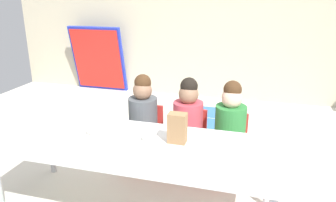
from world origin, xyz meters
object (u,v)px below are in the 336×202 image
Objects in this scene: seated_child_near_camera at (143,114)px; donut_powdered_on_plate at (94,130)px; paper_bag_brown at (177,128)px; paper_plate_near_edge at (95,133)px; donut_powdered_loose at (148,137)px; paper_plate_center_table at (145,134)px; seated_child_far_right at (230,123)px; folded_activity_table at (98,59)px; craft_table at (135,148)px; seated_child_middle_seat at (188,119)px.

seated_child_near_camera is 7.21× the size of donut_powdered_on_plate.
paper_bag_brown is 1.73× the size of donut_powdered_on_plate.
donut_powdered_loose is (0.43, 0.02, 0.01)m from paper_plate_near_edge.
paper_plate_center_table is (0.38, 0.09, 0.00)m from paper_plate_near_edge.
seated_child_far_right is at bearing 0.00° from seated_child_near_camera.
folded_activity_table is 3.23m from paper_plate_center_table.
folded_activity_table reaches higher than craft_table.
donut_powdered_on_plate is (-0.61, -0.55, 0.05)m from seated_child_middle_seat.
paper_bag_brown reaches higher than donut_powdered_loose.
seated_child_middle_seat reaches higher than paper_plate_center_table.
seated_child_middle_seat reaches higher than craft_table.
folded_activity_table is 6.04× the size of paper_plate_center_table.
folded_activity_table is at bearing 121.77° from craft_table.
seated_child_middle_seat is 1.00× the size of seated_child_far_right.
folded_activity_table is (-2.39, 2.23, -0.02)m from seated_child_far_right.
donut_powdered_on_plate is (-0.98, -0.55, 0.05)m from seated_child_far_right.
folded_activity_table is 8.53× the size of donut_powdered_on_plate.
seated_child_far_right reaches higher than paper_plate_near_edge.
seated_child_middle_seat is 5.10× the size of paper_plate_center_table.
folded_activity_table is (-2.02, 2.23, -0.02)m from seated_child_middle_seat.
seated_child_middle_seat is at bearing 93.66° from paper_bag_brown.
craft_table is at bearing -10.67° from donut_powdered_on_plate.
folded_activity_table reaches higher than seated_child_near_camera.
seated_child_near_camera is 0.84× the size of folded_activity_table.
paper_bag_brown reaches higher than donut_powdered_on_plate.
craft_table is at bearing -58.23° from folded_activity_table.
paper_plate_near_edge is at bearing -138.23° from seated_child_middle_seat.
paper_plate_near_edge is 1.67× the size of donut_powdered_loose.
craft_table is 2.27× the size of seated_child_middle_seat.
craft_table is at bearing -135.43° from seated_child_far_right.
seated_child_middle_seat is 0.56m from donut_powdered_loose.
seated_child_near_camera reaches higher than craft_table.
craft_table is 0.36m from paper_plate_near_edge.
donut_powdered_loose is at bearing -135.98° from seated_child_far_right.
seated_child_near_camera is 2.75m from folded_activity_table.
folded_activity_table is 6.04× the size of paper_plate_near_edge.
donut_powdered_on_plate is at bearing -177.57° from donut_powdered_loose.
folded_activity_table is 4.94× the size of paper_bag_brown.
donut_powdered_loose is at bearing -109.17° from seated_child_middle_seat.
seated_child_near_camera reaches higher than donut_powdered_on_plate.
craft_table is 0.17m from paper_plate_center_table.
seated_child_near_camera is 5.10× the size of paper_plate_center_table.
paper_plate_center_table is 0.39m from donut_powdered_on_plate.
donut_powdered_on_plate is at bearing -166.45° from paper_plate_center_table.
paper_plate_near_edge reaches higher than craft_table.
paper_plate_near_edge and paper_plate_center_table have the same top height.
seated_child_middle_seat is 5.10× the size of paper_plate_near_edge.
paper_plate_near_edge is at bearing -177.57° from donut_powdered_loose.
seated_child_near_camera is at bearing 70.17° from paper_plate_near_edge.
seated_child_near_camera is 0.42m from seated_child_middle_seat.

